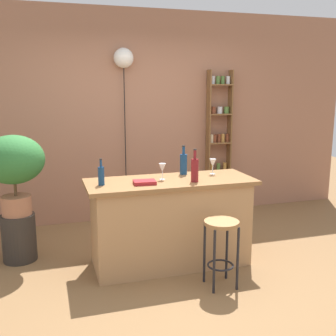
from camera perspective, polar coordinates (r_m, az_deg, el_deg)
name	(u,v)px	position (r m, az deg, el deg)	size (l,w,h in m)	color
ground	(180,276)	(4.10, 1.63, -14.79)	(12.00, 12.00, 0.00)	brown
back_wall	(134,117)	(5.58, -4.74, 7.16)	(6.40, 0.10, 2.80)	#9E6B51
kitchen_counter	(170,222)	(4.19, 0.35, -7.55)	(1.68, 0.65, 0.89)	tan
bar_stool	(221,238)	(3.76, 7.45, -9.71)	(0.32, 0.32, 0.62)	black
spice_shelf	(219,141)	(5.85, 7.11, 3.70)	(0.35, 0.14, 2.03)	brown
plant_stool	(19,237)	(4.61, -20.10, -9.09)	(0.35, 0.35, 0.50)	#2D2823
potted_plant	(13,164)	(4.41, -20.79, 0.53)	(0.62, 0.56, 0.83)	#A86B4C
bottle_wine_red	(101,175)	(3.89, -9.32, -1.00)	(0.06, 0.06, 0.25)	navy
bottle_vinegar	(184,163)	(4.31, 2.18, 0.64)	(0.08, 0.08, 0.31)	navy
bottle_spirits_clear	(195,169)	(3.97, 3.76, -0.20)	(0.07, 0.07, 0.32)	maroon
wine_glass_left	(213,163)	(4.34, 6.28, 0.66)	(0.07, 0.07, 0.16)	silver
wine_glass_center	(162,168)	(4.06, -0.80, -0.01)	(0.07, 0.07, 0.16)	silver
cookbook	(145,182)	(3.90, -3.29, -2.01)	(0.21, 0.15, 0.04)	maroon
pendant_globe_light	(124,60)	(5.43, -6.23, 14.84)	(0.26, 0.26, 2.29)	black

